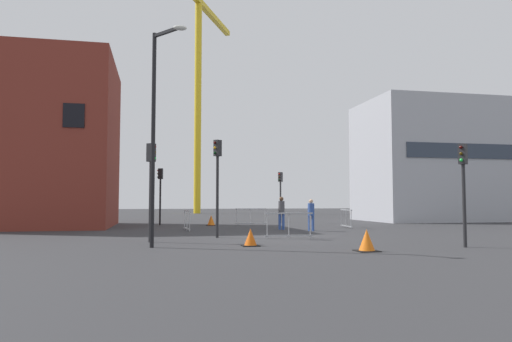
{
  "coord_description": "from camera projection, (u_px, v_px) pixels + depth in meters",
  "views": [
    {
      "loc": [
        -5.45,
        -20.25,
        1.56
      ],
      "look_at": [
        0.0,
        6.0,
        3.26
      ],
      "focal_mm": 33.57,
      "sensor_mm": 36.0,
      "label": 1
    }
  ],
  "objects": [
    {
      "name": "safety_barrier_left_run",
      "position": [
        289.0,
        225.0,
        20.32
      ],
      "size": [
        2.08,
        0.2,
        1.08
      ],
      "color": "#9EA0A5",
      "rests_on": "ground"
    },
    {
      "name": "pedestrian_walking",
      "position": [
        281.0,
        210.0,
        26.33
      ],
      "size": [
        0.34,
        0.34,
        1.81
      ],
      "color": "#33519E",
      "rests_on": "ground"
    },
    {
      "name": "traffic_light_crosswalk",
      "position": [
        160.0,
        187.0,
        31.68
      ],
      "size": [
        0.39,
        0.32,
        3.73
      ],
      "color": "black",
      "rests_on": "ground"
    },
    {
      "name": "safety_barrier_rear",
      "position": [
        346.0,
        218.0,
        28.21
      ],
      "size": [
        0.3,
        2.23,
        1.08
      ],
      "color": "gray",
      "rests_on": "ground"
    },
    {
      "name": "office_block",
      "position": [
        448.0,
        162.0,
        39.11
      ],
      "size": [
        13.97,
        7.82,
        9.55
      ],
      "color": "#A8AAB2",
      "rests_on": "ground"
    },
    {
      "name": "traffic_light_near",
      "position": [
        463.0,
        177.0,
        16.33
      ],
      "size": [
        0.38,
        0.36,
        3.53
      ],
      "color": "#232326",
      "rests_on": "ground"
    },
    {
      "name": "brick_building",
      "position": [
        41.0,
        143.0,
        29.29
      ],
      "size": [
        8.67,
        8.95,
        10.22
      ],
      "color": "maroon",
      "rests_on": "ground"
    },
    {
      "name": "traffic_cone_striped",
      "position": [
        250.0,
        238.0,
        16.65
      ],
      "size": [
        0.6,
        0.6,
        0.6
      ],
      "color": "black",
      "rests_on": "ground"
    },
    {
      "name": "ground",
      "position": [
        284.0,
        237.0,
        20.79
      ],
      "size": [
        160.0,
        160.0,
        0.0
      ],
      "primitive_type": "plane",
      "color": "#333335"
    },
    {
      "name": "traffic_cone_on_verge",
      "position": [
        367.0,
        241.0,
        14.89
      ],
      "size": [
        0.68,
        0.68,
        0.69
      ],
      "color": "black",
      "rests_on": "ground"
    },
    {
      "name": "streetlamp_tall",
      "position": [
        157.0,
        120.0,
        16.24
      ],
      "size": [
        1.12,
        1.22,
        7.37
      ],
      "color": "black",
      "rests_on": "ground"
    },
    {
      "name": "construction_crane",
      "position": [
        199.0,
        72.0,
        63.23
      ],
      "size": [
        9.44,
        18.05,
        28.62
      ],
      "color": "yellow",
      "rests_on": "ground"
    },
    {
      "name": "safety_barrier_right_run",
      "position": [
        187.0,
        220.0,
        25.51
      ],
      "size": [
        0.23,
        2.13,
        1.08
      ],
      "color": "#B2B5BA",
      "rests_on": "ground"
    },
    {
      "name": "safety_barrier_front",
      "position": [
        251.0,
        216.0,
        31.69
      ],
      "size": [
        2.13,
        0.22,
        1.08
      ],
      "color": "#B2B5BA",
      "rests_on": "ground"
    },
    {
      "name": "traffic_light_island",
      "position": [
        151.0,
        175.0,
        18.29
      ],
      "size": [
        0.38,
        0.36,
        3.77
      ],
      "color": "#232326",
      "rests_on": "ground"
    },
    {
      "name": "traffic_light_verge",
      "position": [
        217.0,
        172.0,
        20.61
      ],
      "size": [
        0.37,
        0.36,
        4.21
      ],
      "color": "#232326",
      "rests_on": "ground"
    },
    {
      "name": "traffic_light_far",
      "position": [
        280.0,
        188.0,
        35.12
      ],
      "size": [
        0.37,
        0.37,
        3.7
      ],
      "color": "#2D2D30",
      "rests_on": "ground"
    },
    {
      "name": "traffic_cone_orange",
      "position": [
        211.0,
        221.0,
        30.72
      ],
      "size": [
        0.66,
        0.66,
        0.67
      ],
      "color": "black",
      "rests_on": "ground"
    },
    {
      "name": "pedestrian_waiting",
      "position": [
        311.0,
        213.0,
        25.07
      ],
      "size": [
        0.34,
        0.34,
        1.67
      ],
      "color": "#33519E",
      "rests_on": "ground"
    }
  ]
}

